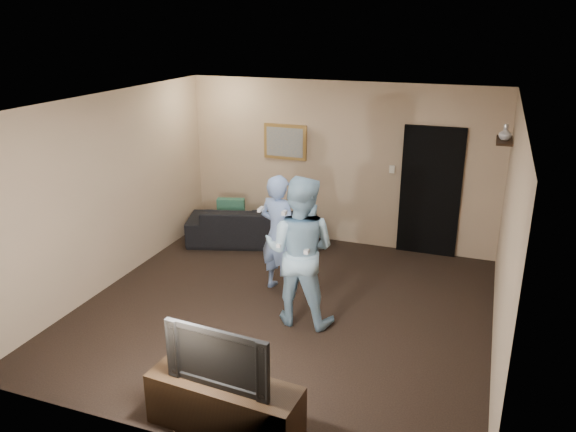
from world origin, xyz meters
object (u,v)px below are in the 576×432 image
at_px(tv_console, 225,405).
at_px(wii_player_left, 279,234).
at_px(wii_player_right, 300,251).
at_px(television, 222,354).
at_px(sofa, 253,224).

distance_m(tv_console, wii_player_left, 2.85).
bearing_deg(tv_console, wii_player_right, 94.44).
relative_size(television, wii_player_left, 0.61).
height_order(tv_console, wii_player_right, wii_player_right).
bearing_deg(sofa, wii_player_left, 107.47).
relative_size(sofa, tv_console, 1.50).
distance_m(tv_console, wii_player_right, 2.16).
bearing_deg(wii_player_right, sofa, 125.74).
bearing_deg(tv_console, sofa, 114.40).
xyz_separation_m(sofa, television, (1.54, -4.19, 0.48)).
bearing_deg(wii_player_left, wii_player_right, -52.58).
relative_size(tv_console, wii_player_left, 0.87).
relative_size(sofa, wii_player_left, 1.30).
height_order(television, wii_player_right, wii_player_right).
distance_m(sofa, wii_player_right, 2.70).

